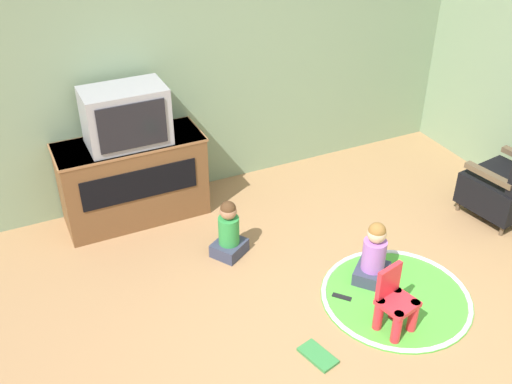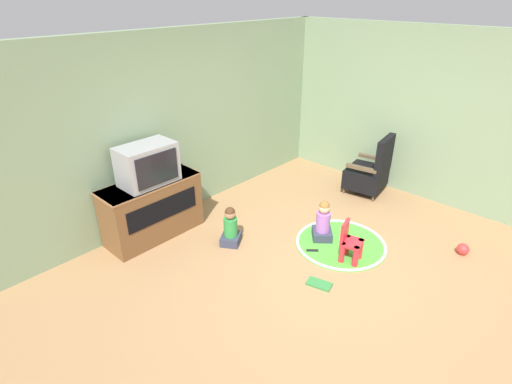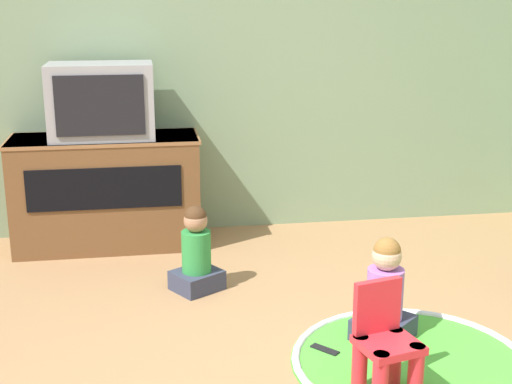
{
  "view_description": "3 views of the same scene",
  "coord_description": "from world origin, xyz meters",
  "views": [
    {
      "loc": [
        -1.83,
        -2.48,
        3.17
      ],
      "look_at": [
        -0.25,
        0.83,
        0.83
      ],
      "focal_mm": 42.0,
      "sensor_mm": 36.0,
      "label": 1
    },
    {
      "loc": [
        -3.24,
        -1.93,
        2.94
      ],
      "look_at": [
        -0.25,
        0.85,
        0.85
      ],
      "focal_mm": 28.0,
      "sensor_mm": 36.0,
      "label": 2
    },
    {
      "loc": [
        -0.59,
        -2.74,
        1.71
      ],
      "look_at": [
        -0.06,
        0.59,
        0.77
      ],
      "focal_mm": 50.0,
      "sensor_mm": 36.0,
      "label": 3
    }
  ],
  "objects": [
    {
      "name": "play_mat",
      "position": [
        0.63,
        0.18,
        0.01
      ],
      "size": [
        1.16,
        1.16,
        0.04
      ],
      "color": "green",
      "rests_on": "ground_plane"
    },
    {
      "name": "black_armchair",
      "position": [
        2.18,
        0.66,
        0.36
      ],
      "size": [
        0.67,
        0.66,
        0.96
      ],
      "rotation": [
        0.0,
        0.0,
        3.29
      ],
      "color": "brown",
      "rests_on": "ground_plane"
    },
    {
      "name": "toy_ball",
      "position": [
        1.47,
        -1.04,
        0.07
      ],
      "size": [
        0.15,
        0.15,
        0.15
      ],
      "color": "red",
      "rests_on": "ground_plane"
    },
    {
      "name": "wall_back",
      "position": [
        -0.13,
        2.45,
        1.26
      ],
      "size": [
        5.74,
        0.12,
        2.52
      ],
      "color": "gray",
      "rests_on": "ground_plane"
    },
    {
      "name": "child_watching_center",
      "position": [
        -0.31,
        1.23,
        0.23
      ],
      "size": [
        0.35,
        0.34,
        0.52
      ],
      "rotation": [
        0.0,
        0.0,
        0.56
      ],
      "color": "#33384C",
      "rests_on": "ground_plane"
    },
    {
      "name": "book",
      "position": [
        -0.22,
        -0.08,
        0.01
      ],
      "size": [
        0.21,
        0.3,
        0.02
      ],
      "rotation": [
        0.0,
        0.0,
        1.83
      ],
      "color": "#337F3D",
      "rests_on": "ground_plane"
    },
    {
      "name": "tv_cabinet",
      "position": [
        -0.86,
        2.12,
        0.4
      ],
      "size": [
        1.28,
        0.52,
        0.77
      ],
      "color": "brown",
      "rests_on": "ground_plane"
    },
    {
      "name": "wall_right",
      "position": [
        2.68,
        -0.24,
        1.26
      ],
      "size": [
        0.12,
        5.51,
        2.52
      ],
      "color": "gray",
      "rests_on": "ground_plane"
    },
    {
      "name": "television",
      "position": [
        -0.86,
        2.09,
        1.02
      ],
      "size": [
        0.69,
        0.43,
        0.5
      ],
      "color": "#939399",
      "rests_on": "tv_cabinet"
    },
    {
      "name": "child_watching_left",
      "position": [
        0.57,
        0.44,
        0.24
      ],
      "size": [
        0.37,
        0.37,
        0.55
      ],
      "rotation": [
        0.0,
        0.0,
        0.71
      ],
      "color": "#33384C",
      "rests_on": "ground_plane"
    },
    {
      "name": "ground_plane",
      "position": [
        0.0,
        0.0,
        0.0
      ],
      "size": [
        30.0,
        30.0,
        0.0
      ],
      "primitive_type": "plane",
      "color": "#9E754C"
    },
    {
      "name": "remote_control",
      "position": [
        0.25,
        0.35,
        0.01
      ],
      "size": [
        0.13,
        0.14,
        0.02
      ],
      "rotation": [
        0.0,
        0.0,
        2.29
      ],
      "color": "black",
      "rests_on": "ground_plane"
    },
    {
      "name": "yellow_kid_chair",
      "position": [
        0.41,
        -0.07,
        0.22
      ],
      "size": [
        0.3,
        0.29,
        0.51
      ],
      "rotation": [
        0.0,
        0.0,
        0.24
      ],
      "color": "red",
      "rests_on": "ground_plane"
    }
  ]
}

